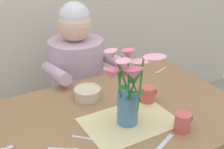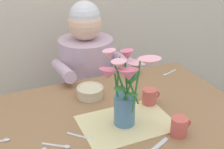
{
  "view_description": "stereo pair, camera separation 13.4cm",
  "coord_description": "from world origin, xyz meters",
  "px_view_note": "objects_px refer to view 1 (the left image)",
  "views": [
    {
      "loc": [
        -0.61,
        -1.0,
        1.5
      ],
      "look_at": [
        0.0,
        0.05,
        0.92
      ],
      "focal_mm": 48.09,
      "sensor_mm": 36.0,
      "label": 1
    },
    {
      "loc": [
        -0.49,
        -1.06,
        1.5
      ],
      "look_at": [
        0.0,
        0.05,
        0.92
      ],
      "focal_mm": 48.09,
      "sensor_mm": 36.0,
      "label": 2
    }
  ],
  "objects_px": {
    "flower_vase": "(130,86)",
    "coffee_cup": "(148,95)",
    "dinner_knife": "(161,147)",
    "ceramic_mug": "(183,122)",
    "seated_person": "(78,89)",
    "ceramic_bowl": "(87,93)"
  },
  "relations": [
    {
      "from": "ceramic_mug",
      "to": "coffee_cup",
      "type": "relative_size",
      "value": 1.0
    },
    {
      "from": "dinner_knife",
      "to": "ceramic_mug",
      "type": "relative_size",
      "value": 2.04
    },
    {
      "from": "ceramic_mug",
      "to": "coffee_cup",
      "type": "distance_m",
      "value": 0.26
    },
    {
      "from": "coffee_cup",
      "to": "flower_vase",
      "type": "bearing_deg",
      "value": -148.79
    },
    {
      "from": "ceramic_bowl",
      "to": "dinner_knife",
      "type": "height_order",
      "value": "ceramic_bowl"
    },
    {
      "from": "seated_person",
      "to": "coffee_cup",
      "type": "distance_m",
      "value": 0.65
    },
    {
      "from": "flower_vase",
      "to": "ceramic_bowl",
      "type": "xyz_separation_m",
      "value": [
        -0.06,
        0.29,
        -0.15
      ]
    },
    {
      "from": "ceramic_bowl",
      "to": "dinner_knife",
      "type": "bearing_deg",
      "value": -80.58
    },
    {
      "from": "seated_person",
      "to": "coffee_cup",
      "type": "xyz_separation_m",
      "value": [
        0.11,
        -0.6,
        0.22
      ]
    },
    {
      "from": "seated_person",
      "to": "dinner_knife",
      "type": "bearing_deg",
      "value": -92.23
    },
    {
      "from": "seated_person",
      "to": "flower_vase",
      "type": "xyz_separation_m",
      "value": [
        -0.07,
        -0.71,
        0.36
      ]
    },
    {
      "from": "flower_vase",
      "to": "coffee_cup",
      "type": "xyz_separation_m",
      "value": [
        0.18,
        0.11,
        -0.14
      ]
    },
    {
      "from": "flower_vase",
      "to": "dinner_knife",
      "type": "relative_size",
      "value": 1.81
    },
    {
      "from": "flower_vase",
      "to": "coffee_cup",
      "type": "relative_size",
      "value": 3.7
    },
    {
      "from": "dinner_knife",
      "to": "coffee_cup",
      "type": "xyz_separation_m",
      "value": [
        0.16,
        0.31,
        0.04
      ]
    },
    {
      "from": "ceramic_bowl",
      "to": "dinner_knife",
      "type": "xyz_separation_m",
      "value": [
        0.08,
        -0.49,
        -0.03
      ]
    },
    {
      "from": "seated_person",
      "to": "dinner_knife",
      "type": "height_order",
      "value": "seated_person"
    },
    {
      "from": "seated_person",
      "to": "ceramic_mug",
      "type": "height_order",
      "value": "seated_person"
    },
    {
      "from": "dinner_knife",
      "to": "coffee_cup",
      "type": "height_order",
      "value": "coffee_cup"
    },
    {
      "from": "dinner_knife",
      "to": "ceramic_bowl",
      "type": "bearing_deg",
      "value": 75.5
    },
    {
      "from": "flower_vase",
      "to": "ceramic_mug",
      "type": "relative_size",
      "value": 3.7
    },
    {
      "from": "ceramic_bowl",
      "to": "flower_vase",
      "type": "bearing_deg",
      "value": -79.08
    }
  ]
}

